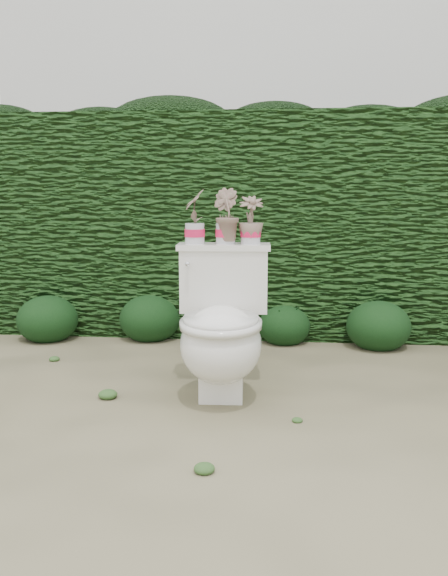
# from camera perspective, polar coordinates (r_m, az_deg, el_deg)

# --- Properties ---
(ground) EXTENTS (60.00, 60.00, 0.00)m
(ground) POSITION_cam_1_polar(r_m,az_deg,el_deg) (3.30, 4.02, -9.67)
(ground) COLOR gray
(ground) RESTS_ON ground
(hedge) EXTENTS (8.00, 1.00, 1.60)m
(hedge) POSITION_cam_1_polar(r_m,az_deg,el_deg) (4.73, 4.74, 5.95)
(hedge) COLOR #28561C
(hedge) RESTS_ON ground
(house_wall) EXTENTS (8.00, 3.50, 4.00)m
(house_wall) POSITION_cam_1_polar(r_m,az_deg,el_deg) (9.18, 9.27, 14.92)
(house_wall) COLOR silver
(house_wall) RESTS_ON ground
(toilet) EXTENTS (0.51, 0.70, 0.78)m
(toilet) POSITION_cam_1_polar(r_m,az_deg,el_deg) (3.12, -0.22, -3.94)
(toilet) COLOR white
(toilet) RESTS_ON ground
(potted_plant_left) EXTENTS (0.13, 0.16, 0.28)m
(potted_plant_left) POSITION_cam_1_polar(r_m,az_deg,el_deg) (3.30, -2.77, 6.57)
(potted_plant_left) COLOR #288130
(potted_plant_left) RESTS_ON toilet
(potted_plant_center) EXTENTS (0.20, 0.20, 0.28)m
(potted_plant_center) POSITION_cam_1_polar(r_m,az_deg,el_deg) (3.29, 0.15, 6.64)
(potted_plant_center) COLOR #288130
(potted_plant_center) RESTS_ON toilet
(potted_plant_right) EXTENTS (0.16, 0.16, 0.24)m
(potted_plant_right) POSITION_cam_1_polar(r_m,az_deg,el_deg) (3.28, 2.51, 6.25)
(potted_plant_right) COLOR #288130
(potted_plant_right) RESTS_ON toilet
(liriope_clump_1) EXTENTS (0.43, 0.43, 0.35)m
(liriope_clump_1) POSITION_cam_1_polar(r_m,az_deg,el_deg) (4.54, -16.21, -2.50)
(liriope_clump_1) COLOR #163914
(liriope_clump_1) RESTS_ON ground
(liriope_clump_2) EXTENTS (0.44, 0.44, 0.35)m
(liriope_clump_2) POSITION_cam_1_polar(r_m,az_deg,el_deg) (4.42, -6.96, -2.50)
(liriope_clump_2) COLOR #163914
(liriope_clump_2) RESTS_ON ground
(liriope_clump_3) EXTENTS (0.36, 0.36, 0.29)m
(liriope_clump_3) POSITION_cam_1_polar(r_m,az_deg,el_deg) (4.31, 5.66, -3.18)
(liriope_clump_3) COLOR #163914
(liriope_clump_3) RESTS_ON ground
(liriope_clump_4) EXTENTS (0.44, 0.44, 0.35)m
(liriope_clump_4) POSITION_cam_1_polar(r_m,az_deg,el_deg) (4.28, 14.26, -3.12)
(liriope_clump_4) COLOR #163914
(liriope_clump_4) RESTS_ON ground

